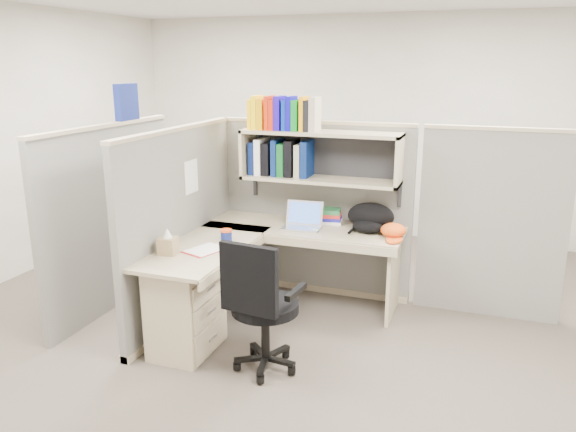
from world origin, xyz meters
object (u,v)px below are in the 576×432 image
at_px(backpack, 369,218).
at_px(desk, 220,287).
at_px(snack_canister, 226,235).
at_px(laptop, 302,216).
at_px(task_chair, 262,326).

bearing_deg(backpack, desk, -116.54).
bearing_deg(snack_canister, laptop, 48.04).
bearing_deg(snack_canister, backpack, 32.43).
relative_size(desk, backpack, 4.34).
relative_size(desk, snack_canister, 18.22).
bearing_deg(desk, laptop, 62.74).
xyz_separation_m(backpack, snack_canister, (-1.04, -0.66, -0.07)).
xyz_separation_m(desk, snack_canister, (-0.07, 0.26, 0.34)).
bearing_deg(backpack, snack_canister, -127.61).
bearing_deg(task_chair, laptop, 94.74).
bearing_deg(backpack, laptop, -146.57).
xyz_separation_m(laptop, backpack, (0.57, 0.14, 0.00)).
xyz_separation_m(laptop, snack_canister, (-0.47, -0.52, -0.07)).
relative_size(laptop, snack_canister, 3.40).
bearing_deg(task_chair, snack_canister, 132.09).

